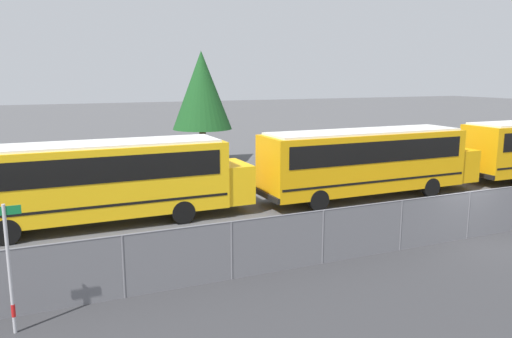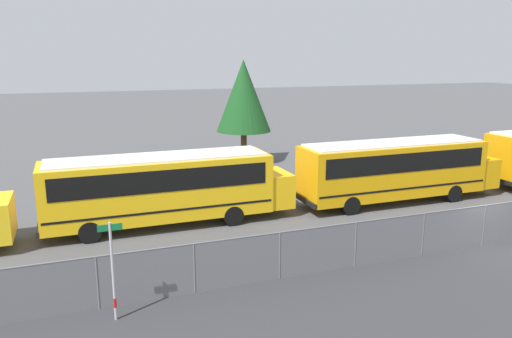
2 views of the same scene
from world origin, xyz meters
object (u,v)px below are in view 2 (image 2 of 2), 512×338
Objects in this scene: school_bus_1 at (165,185)px; street_sign at (113,269)px; school_bus_2 at (397,167)px; tree_2 at (244,96)px.

school_bus_1 is 8.55m from street_sign.
school_bus_1 is at bearing 177.63° from school_bus_2.
tree_2 is at bearing 61.22° from street_sign.
school_bus_1 is 14.64m from tree_2.
street_sign is at bearing -110.47° from school_bus_1.
school_bus_2 is 17.01m from street_sign.
street_sign is (-2.99, -8.01, -0.32)m from school_bus_1.
school_bus_1 is at bearing 69.53° from street_sign.
school_bus_2 is at bearing -70.88° from tree_2.
tree_2 reaches higher than school_bus_2.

